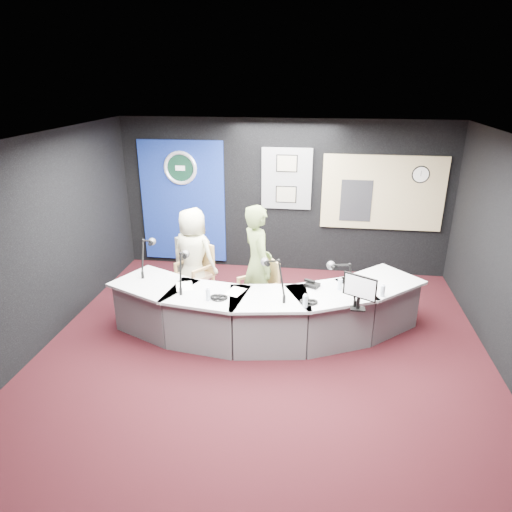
# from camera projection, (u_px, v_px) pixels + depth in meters

# --- Properties ---
(ground) EXTENTS (6.00, 6.00, 0.00)m
(ground) POSITION_uv_depth(u_px,v_px,m) (262.00, 355.00, 6.10)
(ground) COLOR black
(ground) RESTS_ON ground
(ceiling) EXTENTS (6.00, 6.00, 0.02)m
(ceiling) POSITION_uv_depth(u_px,v_px,m) (264.00, 141.00, 5.06)
(ceiling) COLOR silver
(ceiling) RESTS_ON ground
(wall_back) EXTENTS (6.00, 0.02, 2.80)m
(wall_back) POSITION_uv_depth(u_px,v_px,m) (283.00, 197.00, 8.34)
(wall_back) COLOR black
(wall_back) RESTS_ON ground
(wall_front) EXTENTS (6.00, 0.02, 2.80)m
(wall_front) POSITION_uv_depth(u_px,v_px,m) (203.00, 437.00, 2.82)
(wall_front) COLOR black
(wall_front) RESTS_ON ground
(wall_left) EXTENTS (0.02, 6.00, 2.80)m
(wall_left) POSITION_uv_depth(u_px,v_px,m) (36.00, 246.00, 5.97)
(wall_left) COLOR black
(wall_left) RESTS_ON ground
(broadcast_desk) EXTENTS (4.50, 1.90, 0.75)m
(broadcast_desk) POSITION_uv_depth(u_px,v_px,m) (264.00, 310.00, 6.47)
(broadcast_desk) COLOR #B3B5B7
(broadcast_desk) RESTS_ON ground
(backdrop_panel) EXTENTS (1.60, 0.05, 2.30)m
(backdrop_panel) POSITION_uv_depth(u_px,v_px,m) (183.00, 202.00, 8.61)
(backdrop_panel) COLOR navy
(backdrop_panel) RESTS_ON wall_back
(agency_seal) EXTENTS (0.63, 0.07, 0.63)m
(agency_seal) POSITION_uv_depth(u_px,v_px,m) (180.00, 168.00, 8.34)
(agency_seal) COLOR silver
(agency_seal) RESTS_ON backdrop_panel
(seal_center) EXTENTS (0.48, 0.01, 0.48)m
(seal_center) POSITION_uv_depth(u_px,v_px,m) (180.00, 168.00, 8.34)
(seal_center) COLOR black
(seal_center) RESTS_ON backdrop_panel
(pinboard) EXTENTS (0.90, 0.04, 1.10)m
(pinboard) POSITION_uv_depth(u_px,v_px,m) (287.00, 179.00, 8.18)
(pinboard) COLOR slate
(pinboard) RESTS_ON wall_back
(framed_photo_upper) EXTENTS (0.34, 0.02, 0.27)m
(framed_photo_upper) POSITION_uv_depth(u_px,v_px,m) (287.00, 163.00, 8.04)
(framed_photo_upper) COLOR gray
(framed_photo_upper) RESTS_ON pinboard
(framed_photo_lower) EXTENTS (0.34, 0.02, 0.27)m
(framed_photo_lower) POSITION_uv_depth(u_px,v_px,m) (286.00, 195.00, 8.25)
(framed_photo_lower) COLOR gray
(framed_photo_lower) RESTS_ON pinboard
(booth_window_frame) EXTENTS (2.12, 0.06, 1.32)m
(booth_window_frame) POSITION_uv_depth(u_px,v_px,m) (383.00, 193.00, 8.03)
(booth_window_frame) COLOR tan
(booth_window_frame) RESTS_ON wall_back
(booth_glow) EXTENTS (2.00, 0.02, 1.20)m
(booth_glow) POSITION_uv_depth(u_px,v_px,m) (383.00, 193.00, 8.02)
(booth_glow) COLOR #FCE49F
(booth_glow) RESTS_ON booth_window_frame
(equipment_rack) EXTENTS (0.55, 0.02, 0.75)m
(equipment_rack) POSITION_uv_depth(u_px,v_px,m) (356.00, 201.00, 8.12)
(equipment_rack) COLOR black
(equipment_rack) RESTS_ON booth_window_frame
(wall_clock) EXTENTS (0.28, 0.01, 0.28)m
(wall_clock) POSITION_uv_depth(u_px,v_px,m) (421.00, 175.00, 7.80)
(wall_clock) COLOR white
(wall_clock) RESTS_ON booth_window_frame
(armchair_left) EXTENTS (0.73, 0.73, 0.93)m
(armchair_left) POSITION_uv_depth(u_px,v_px,m) (194.00, 274.00, 7.42)
(armchair_left) COLOR tan
(armchair_left) RESTS_ON ground
(armchair_right) EXTENTS (0.75, 0.75, 0.95)m
(armchair_right) POSITION_uv_depth(u_px,v_px,m) (258.00, 291.00, 6.83)
(armchair_right) COLOR tan
(armchair_right) RESTS_ON ground
(draped_jacket) EXTENTS (0.46, 0.38, 0.70)m
(draped_jacket) POSITION_uv_depth(u_px,v_px,m) (187.00, 260.00, 7.57)
(draped_jacket) COLOR slate
(draped_jacket) RESTS_ON armchair_left
(person_man) EXTENTS (0.89, 0.72, 1.57)m
(person_man) POSITION_uv_depth(u_px,v_px,m) (193.00, 256.00, 7.30)
(person_man) COLOR beige
(person_man) RESTS_ON ground
(person_woman) EXTENTS (0.70, 0.79, 1.81)m
(person_woman) POSITION_uv_depth(u_px,v_px,m) (258.00, 265.00, 6.67)
(person_woman) COLOR olive
(person_woman) RESTS_ON ground
(computer_monitor) EXTENTS (0.39, 0.24, 0.30)m
(computer_monitor) POSITION_uv_depth(u_px,v_px,m) (360.00, 286.00, 5.59)
(computer_monitor) COLOR black
(computer_monitor) RESTS_ON broadcast_desk
(desk_phone) EXTENTS (0.23, 0.21, 0.05)m
(desk_phone) POSITION_uv_depth(u_px,v_px,m) (312.00, 285.00, 6.32)
(desk_phone) COLOR black
(desk_phone) RESTS_ON broadcast_desk
(headphones_near) EXTENTS (0.21, 0.21, 0.04)m
(headphones_near) POSITION_uv_depth(u_px,v_px,m) (309.00, 302.00, 5.87)
(headphones_near) COLOR black
(headphones_near) RESTS_ON broadcast_desk
(headphones_far) EXTENTS (0.23, 0.23, 0.04)m
(headphones_far) POSITION_uv_depth(u_px,v_px,m) (219.00, 297.00, 5.99)
(headphones_far) COLOR black
(headphones_far) RESTS_ON broadcast_desk
(paper_stack) EXTENTS (0.32, 0.37, 0.00)m
(paper_stack) POSITION_uv_depth(u_px,v_px,m) (184.00, 286.00, 6.33)
(paper_stack) COLOR white
(paper_stack) RESTS_ON broadcast_desk
(notepad) EXTENTS (0.28, 0.34, 0.00)m
(notepad) POSITION_uv_depth(u_px,v_px,m) (235.00, 292.00, 6.18)
(notepad) COLOR white
(notepad) RESTS_ON broadcast_desk
(boom_mic_a) EXTENTS (0.18, 0.74, 0.60)m
(boom_mic_a) POSITION_uv_depth(u_px,v_px,m) (147.00, 251.00, 6.77)
(boom_mic_a) COLOR black
(boom_mic_a) RESTS_ON broadcast_desk
(boom_mic_b) EXTENTS (0.21, 0.73, 0.60)m
(boom_mic_b) POSITION_uv_depth(u_px,v_px,m) (183.00, 265.00, 6.28)
(boom_mic_b) COLOR black
(boom_mic_b) RESTS_ON broadcast_desk
(boom_mic_c) EXTENTS (0.44, 0.65, 0.60)m
(boom_mic_c) POSITION_uv_depth(u_px,v_px,m) (274.00, 273.00, 6.03)
(boom_mic_c) COLOR black
(boom_mic_c) RESTS_ON broadcast_desk
(boom_mic_d) EXTENTS (0.43, 0.66, 0.60)m
(boom_mic_d) POSITION_uv_depth(u_px,v_px,m) (343.00, 277.00, 5.91)
(boom_mic_d) COLOR black
(boom_mic_d) RESTS_ON broadcast_desk
(water_bottles) EXTENTS (2.32, 0.63, 0.18)m
(water_bottles) POSITION_uv_depth(u_px,v_px,m) (296.00, 290.00, 6.02)
(water_bottles) COLOR silver
(water_bottles) RESTS_ON broadcast_desk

